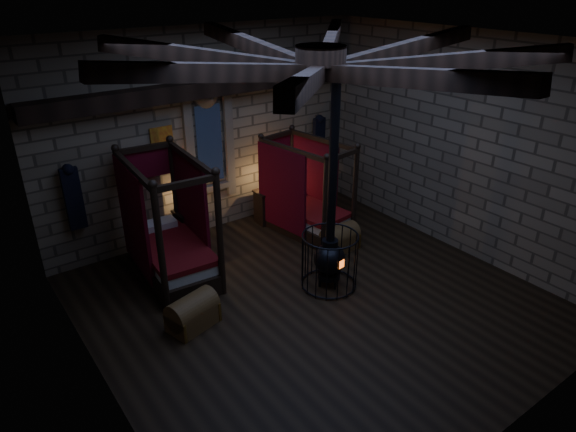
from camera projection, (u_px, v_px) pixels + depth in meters
room at (316, 77)px, 7.19m from camera, size 7.02×7.02×4.29m
bed_left at (171, 247)px, 9.32m from camera, size 1.27×2.20×2.22m
bed_right at (304, 209)px, 10.93m from camera, size 1.26×2.02×1.98m
trunk_left at (193, 313)px, 8.03m from camera, size 0.87×0.67×0.57m
trunk_right at (340, 239)px, 10.27m from camera, size 0.75×0.49×0.54m
nightstand_left at (189, 228)px, 10.33m from camera, size 0.51×0.49×0.95m
nightstand_right at (266, 206)px, 11.32m from camera, size 0.50×0.48×0.82m
stove at (330, 255)px, 8.92m from camera, size 0.99×0.99×4.05m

